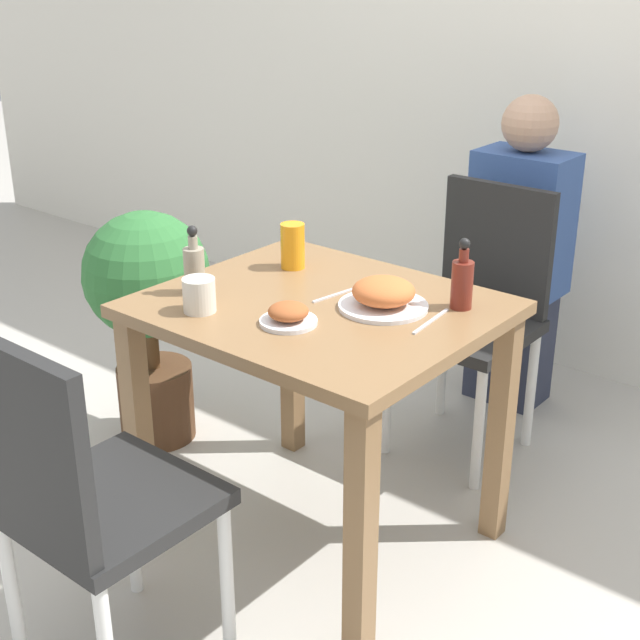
# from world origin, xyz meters

# --- Properties ---
(ground_plane) EXTENTS (16.00, 16.00, 0.00)m
(ground_plane) POSITION_xyz_m (0.00, 0.00, 0.00)
(ground_plane) COLOR #B7B2A8
(wall_back) EXTENTS (8.00, 0.05, 2.60)m
(wall_back) POSITION_xyz_m (0.00, 1.58, 1.30)
(wall_back) COLOR white
(wall_back) RESTS_ON ground_plane
(dining_table) EXTENTS (0.90, 0.77, 0.75)m
(dining_table) POSITION_xyz_m (0.00, 0.00, 0.62)
(dining_table) COLOR olive
(dining_table) RESTS_ON ground_plane
(chair_near) EXTENTS (0.42, 0.42, 0.92)m
(chair_near) POSITION_xyz_m (-0.05, -0.77, 0.52)
(chair_near) COLOR black
(chair_near) RESTS_ON ground_plane
(chair_far) EXTENTS (0.42, 0.42, 0.92)m
(chair_far) POSITION_xyz_m (0.05, 0.77, 0.52)
(chair_far) COLOR black
(chair_far) RESTS_ON ground_plane
(food_plate) EXTENTS (0.24, 0.24, 0.08)m
(food_plate) POSITION_xyz_m (0.15, 0.08, 0.79)
(food_plate) COLOR white
(food_plate) RESTS_ON dining_table
(side_plate) EXTENTS (0.15, 0.15, 0.06)m
(side_plate) POSITION_xyz_m (0.03, -0.16, 0.78)
(side_plate) COLOR white
(side_plate) RESTS_ON dining_table
(drink_cup) EXTENTS (0.09, 0.09, 0.09)m
(drink_cup) POSITION_xyz_m (-0.21, -0.25, 0.80)
(drink_cup) COLOR silver
(drink_cup) RESTS_ON dining_table
(juice_glass) EXTENTS (0.07, 0.07, 0.14)m
(juice_glass) POSITION_xyz_m (-0.25, 0.17, 0.82)
(juice_glass) COLOR orange
(juice_glass) RESTS_ON dining_table
(sauce_bottle) EXTENTS (0.06, 0.06, 0.19)m
(sauce_bottle) POSITION_xyz_m (0.31, 0.21, 0.83)
(sauce_bottle) COLOR maroon
(sauce_bottle) RESTS_ON dining_table
(condiment_bottle) EXTENTS (0.06, 0.06, 0.19)m
(condiment_bottle) POSITION_xyz_m (-0.32, -0.16, 0.83)
(condiment_bottle) COLOR gray
(condiment_bottle) RESTS_ON dining_table
(fork_utensil) EXTENTS (0.04, 0.18, 0.00)m
(fork_utensil) POSITION_xyz_m (0.00, 0.08, 0.75)
(fork_utensil) COLOR silver
(fork_utensil) RESTS_ON dining_table
(spoon_utensil) EXTENTS (0.03, 0.19, 0.00)m
(spoon_utensil) POSITION_xyz_m (0.30, 0.08, 0.75)
(spoon_utensil) COLOR silver
(spoon_utensil) RESTS_ON dining_table
(potted_plant_left) EXTENTS (0.43, 0.43, 0.84)m
(potted_plant_left) POSITION_xyz_m (-0.83, 0.08, 0.53)
(potted_plant_left) COLOR #51331E
(potted_plant_left) RESTS_ON ground_plane
(person_figure) EXTENTS (0.34, 0.22, 1.17)m
(person_figure) POSITION_xyz_m (0.00, 1.16, 0.58)
(person_figure) COLOR #2D3347
(person_figure) RESTS_ON ground_plane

